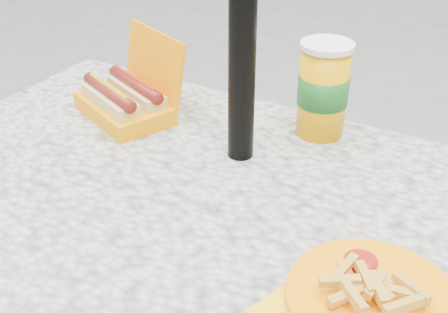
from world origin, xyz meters
The scene contains 4 objects.
picnic_table centered at (0.00, 0.00, 0.64)m, with size 1.20×0.80×0.75m.
hotdog_box centered at (-0.30, 0.19, 0.79)m, with size 0.26×0.24×0.18m.
fries_plate centered at (0.34, -0.11, 0.76)m, with size 0.28×0.33×0.05m.
soda_cup centered at (0.10, 0.32, 0.85)m, with size 0.10×0.10×0.20m.
Camera 1 is at (0.43, -0.68, 1.32)m, focal length 45.00 mm.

